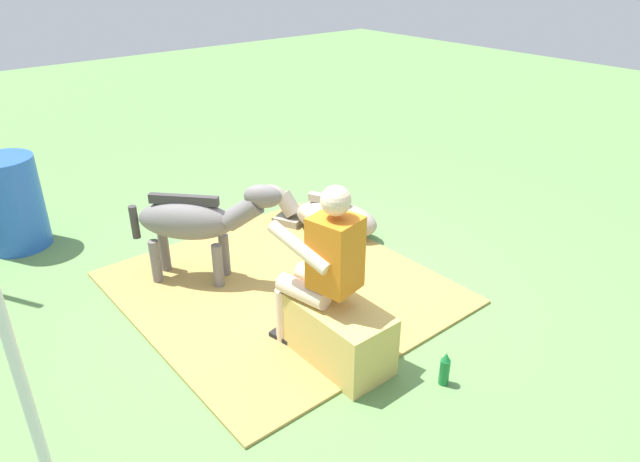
{
  "coord_description": "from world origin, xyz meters",
  "views": [
    {
      "loc": [
        -3.33,
        2.6,
        2.7
      ],
      "look_at": [
        -0.05,
        -0.12,
        0.55
      ],
      "focal_mm": 32.15,
      "sensor_mm": 36.0,
      "label": 1
    }
  ],
  "objects": [
    {
      "name": "ground_plane",
      "position": [
        0.0,
        0.0,
        0.0
      ],
      "size": [
        24.0,
        24.0,
        0.0
      ],
      "primitive_type": "plane",
      "color": "#608C4C"
    },
    {
      "name": "hay_patch",
      "position": [
        0.15,
        0.16,
        0.01
      ],
      "size": [
        2.61,
        2.43,
        0.02
      ],
      "primitive_type": "cube",
      "color": "#AD8C47",
      "rests_on": "ground"
    },
    {
      "name": "hay_bale",
      "position": [
        -0.88,
        0.4,
        0.23
      ],
      "size": [
        0.77,
        0.42,
        0.46
      ],
      "primitive_type": "cube",
      "color": "tan",
      "rests_on": "ground"
    },
    {
      "name": "person_seated",
      "position": [
        -0.72,
        0.42,
        0.74
      ],
      "size": [
        0.7,
        0.5,
        1.34
      ],
      "color": "beige",
      "rests_on": "ground"
    },
    {
      "name": "pony_standing",
      "position": [
        0.71,
        0.62,
        0.58
      ],
      "size": [
        1.09,
        1.03,
        0.95
      ],
      "color": "slate",
      "rests_on": "ground"
    },
    {
      "name": "pony_lying",
      "position": [
        0.71,
        -0.84,
        0.19
      ],
      "size": [
        1.33,
        0.8,
        0.42
      ],
      "color": "gray",
      "rests_on": "ground"
    },
    {
      "name": "soda_bottle",
      "position": [
        -1.53,
        0.01,
        0.12
      ],
      "size": [
        0.07,
        0.07,
        0.26
      ],
      "color": "#197233",
      "rests_on": "ground"
    },
    {
      "name": "water_barrel",
      "position": [
        2.45,
        1.68,
        0.46
      ],
      "size": [
        0.59,
        0.59,
        0.91
      ],
      "primitive_type": "cylinder",
      "color": "blue",
      "rests_on": "ground"
    },
    {
      "name": "tent_pole_left",
      "position": [
        -0.82,
        2.35,
        1.15
      ],
      "size": [
        0.06,
        0.06,
        2.29
      ],
      "primitive_type": "cylinder",
      "color": "silver",
      "rests_on": "ground"
    }
  ]
}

